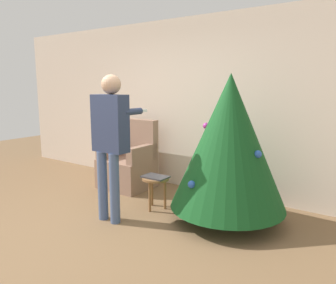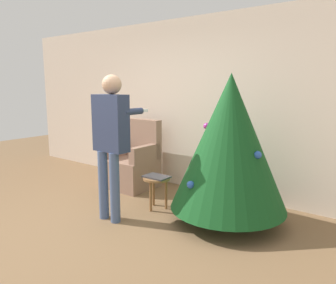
{
  "view_description": "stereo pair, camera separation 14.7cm",
  "coord_description": "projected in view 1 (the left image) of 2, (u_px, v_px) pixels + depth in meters",
  "views": [
    {
      "loc": [
        2.74,
        -2.27,
        1.67
      ],
      "look_at": [
        0.54,
        0.89,
        0.99
      ],
      "focal_mm": 35.0,
      "sensor_mm": 36.0,
      "label": 1
    },
    {
      "loc": [
        2.86,
        -2.18,
        1.67
      ],
      "look_at": [
        0.54,
        0.89,
        0.99
      ],
      "focal_mm": 35.0,
      "sensor_mm": 36.0,
      "label": 2
    }
  ],
  "objects": [
    {
      "name": "wall_back",
      "position": [
        188.0,
        105.0,
        5.23
      ],
      "size": [
        8.0,
        0.06,
        2.7
      ],
      "color": "beige",
      "rests_on": "ground_plane"
    },
    {
      "name": "armchair",
      "position": [
        129.0,
        164.0,
        5.4
      ],
      "size": [
        0.78,
        0.7,
        1.11
      ],
      "color": "#93705B",
      "rests_on": "ground_plane"
    },
    {
      "name": "person_standing",
      "position": [
        110.0,
        134.0,
        3.94
      ],
      "size": [
        0.47,
        0.57,
        1.79
      ],
      "color": "#475B84",
      "rests_on": "ground_plane"
    },
    {
      "name": "christmas_tree",
      "position": [
        229.0,
        142.0,
        3.91
      ],
      "size": [
        1.4,
        1.4,
        1.81
      ],
      "color": "brown",
      "rests_on": "ground_plane"
    },
    {
      "name": "ground_plane",
      "position": [
        83.0,
        236.0,
        3.66
      ],
      "size": [
        14.0,
        14.0,
        0.0
      ],
      "primitive_type": "plane",
      "color": "brown"
    },
    {
      "name": "side_stool",
      "position": [
        156.0,
        183.0,
        4.42
      ],
      "size": [
        0.36,
        0.36,
        0.44
      ],
      "color": "olive",
      "rests_on": "ground_plane"
    },
    {
      "name": "laptop",
      "position": [
        155.0,
        177.0,
        4.4
      ],
      "size": [
        0.34,
        0.24,
        0.02
      ],
      "color": "#38383D",
      "rests_on": "side_stool"
    }
  ]
}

